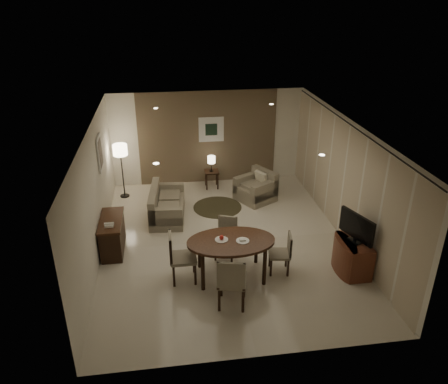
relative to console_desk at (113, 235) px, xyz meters
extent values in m
cube|color=beige|center=(2.49, 0.00, -0.38)|extent=(5.50, 7.00, 0.00)
cube|color=white|center=(2.49, 0.00, 2.33)|extent=(5.50, 7.00, 0.00)
cube|color=brown|center=(2.49, 3.50, 0.98)|extent=(5.50, 0.00, 2.70)
cube|color=beige|center=(-0.26, 0.00, 0.98)|extent=(0.00, 7.00, 2.70)
cube|color=beige|center=(5.24, 0.00, 0.98)|extent=(0.00, 7.00, 2.70)
cube|color=brown|center=(2.49, 3.48, 0.98)|extent=(3.96, 0.03, 2.70)
cylinder|color=black|center=(5.17, 0.00, 2.27)|extent=(0.03, 6.80, 0.03)
cube|color=silver|center=(2.59, 3.46, 1.23)|extent=(0.72, 0.03, 0.72)
cube|color=black|center=(2.59, 3.44, 1.23)|extent=(0.34, 0.01, 0.34)
cube|color=silver|center=(-0.23, 1.20, 1.48)|extent=(0.03, 0.60, 0.80)
cube|color=gray|center=(-0.21, 1.20, 1.48)|extent=(0.01, 0.46, 0.64)
cylinder|color=white|center=(1.09, -1.80, 2.31)|extent=(0.10, 0.10, 0.01)
cylinder|color=white|center=(3.89, -1.80, 2.31)|extent=(0.10, 0.10, 0.01)
cylinder|color=white|center=(1.09, 1.80, 2.31)|extent=(0.10, 0.10, 0.01)
cylinder|color=white|center=(3.89, 1.80, 2.31)|extent=(0.10, 0.10, 0.01)
cylinder|color=white|center=(2.23, -1.26, 0.45)|extent=(0.26, 0.26, 0.02)
cylinder|color=white|center=(2.63, -1.36, 0.45)|extent=(0.26, 0.26, 0.02)
sphere|color=red|center=(2.23, -1.26, 0.50)|extent=(0.09, 0.09, 0.09)
cube|color=white|center=(2.63, -1.36, 0.47)|extent=(0.12, 0.08, 0.03)
cylinder|color=#443D26|center=(2.53, 1.70, -0.37)|extent=(1.27, 1.27, 0.01)
camera|label=1|loc=(1.24, -8.48, 4.90)|focal=35.00mm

